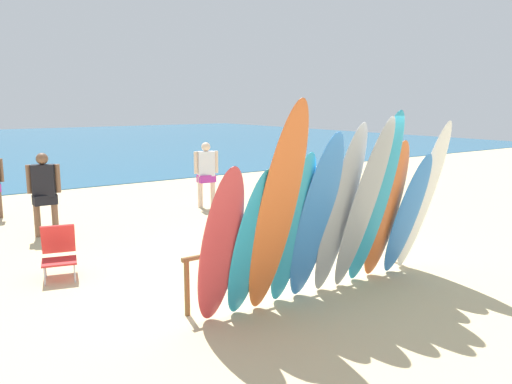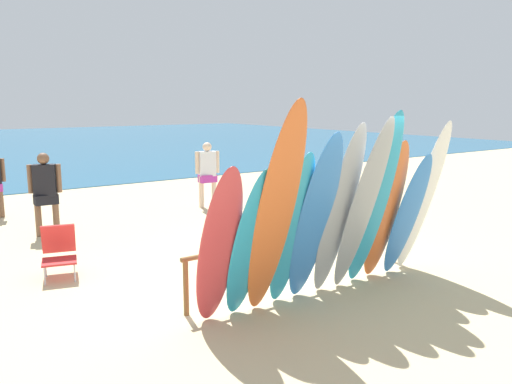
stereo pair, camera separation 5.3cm
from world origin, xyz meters
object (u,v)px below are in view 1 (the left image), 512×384
surfboard_grey_6 (363,207)px  surfboard_teal_7 (375,201)px  surfboard_rack (306,244)px  beachgoer_by_water (44,189)px  surfboard_blue_4 (316,219)px  beach_chair_red (59,250)px  surfboard_teal_1 (251,245)px  surfboard_orange_8 (386,211)px  surfboard_grey_5 (340,211)px  surfboard_blue_9 (407,215)px  surfboard_red_0 (220,248)px  surfboard_white_10 (423,198)px  beachgoer_midbeach (206,170)px  surfboard_orange_2 (277,213)px  surfboard_teal_3 (293,230)px

surfboard_grey_6 → surfboard_teal_7: bearing=10.4°
surfboard_rack → beachgoer_by_water: (-2.44, 5.14, 0.35)m
surfboard_blue_4 → beach_chair_red: size_ratio=3.01×
surfboard_teal_1 → surfboard_orange_8: size_ratio=0.92×
surfboard_teal_1 → surfboard_teal_7: surfboard_teal_7 is taller
surfboard_grey_5 → surfboard_teal_7: bearing=-5.3°
surfboard_teal_1 → surfboard_blue_4: bearing=-5.4°
surfboard_blue_9 → surfboard_teal_1: bearing=177.8°
surfboard_blue_4 → surfboard_grey_6: 0.79m
surfboard_rack → surfboard_teal_7: surfboard_teal_7 is taller
surfboard_grey_6 → surfboard_red_0: bearing=172.4°
surfboard_grey_5 → surfboard_white_10: size_ratio=1.00×
surfboard_red_0 → beachgoer_by_water: surfboard_red_0 is taller
surfboard_teal_1 → surfboard_grey_6: (1.80, -0.13, 0.28)m
surfboard_rack → beachgoer_midbeach: 6.10m
surfboard_rack → beachgoer_midbeach: (1.68, 5.86, 0.34)m
beachgoer_midbeach → surfboard_rack: bearing=89.5°
surfboard_teal_7 → surfboard_blue_9: 0.81m
surfboard_red_0 → surfboard_teal_1: size_ratio=1.02×
beachgoer_by_water → surfboard_blue_4: bearing=-47.4°
surfboard_blue_9 → beachgoer_by_water: 6.98m
beachgoer_by_water → beach_chair_red: 2.76m
surfboard_grey_6 → surfboard_blue_4: bearing=169.1°
surfboard_rack → surfboard_orange_2: surfboard_orange_2 is taller
surfboard_teal_3 → surfboard_blue_9: (2.18, -0.08, -0.07)m
surfboard_red_0 → surfboard_blue_4: size_ratio=0.85×
surfboard_teal_3 → surfboard_orange_2: bearing=-155.1°
surfboard_red_0 → surfboard_blue_4: 1.44m
surfboard_teal_1 → surfboard_orange_8: surfboard_orange_8 is taller
surfboard_orange_8 → surfboard_white_10: 0.76m
surfboard_blue_4 → surfboard_orange_8: surfboard_blue_4 is taller
surfboard_blue_4 → surfboard_blue_9: (1.86, -0.00, -0.19)m
beach_chair_red → surfboard_orange_2: bearing=-47.5°
surfboard_teal_1 → surfboard_orange_2: 0.50m
surfboard_teal_1 → beachgoer_midbeach: bearing=60.7°
beachgoer_midbeach → surfboard_grey_6: bearing=94.4°
surfboard_grey_5 → surfboard_grey_6: bearing=-19.7°
surfboard_teal_1 → surfboard_teal_3: (0.69, 0.05, 0.07)m
surfboard_teal_7 → beach_chair_red: 4.85m
surfboard_orange_2 → surfboard_teal_7: bearing=10.0°
surfboard_teal_3 → surfboard_white_10: 2.54m
surfboard_grey_6 → beachgoer_by_water: 6.54m
surfboard_teal_7 → surfboard_grey_5: bearing=-178.6°
surfboard_red_0 → beachgoer_midbeach: 7.33m
surfboard_grey_6 → surfboard_teal_7: size_ratio=0.98×
surfboard_grey_6 → surfboard_blue_9: size_ratio=1.29×
surfboard_grey_5 → beachgoer_midbeach: bearing=71.9°
beach_chair_red → beachgoer_by_water: bearing=95.3°
beachgoer_midbeach → surfboard_blue_9: bearing=103.6°
surfboard_red_0 → surfboard_blue_9: 3.29m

